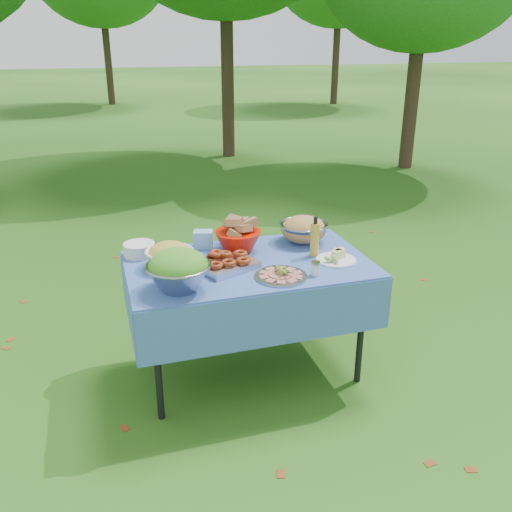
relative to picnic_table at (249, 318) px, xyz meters
The scene contains 14 objects.
ground 0.38m from the picnic_table, ahead, with size 80.00×80.00×0.00m, color #123309.
picnic_table is the anchor object (origin of this frame).
salad_bowl 0.72m from the picnic_table, 152.17° to the right, with size 0.35×0.35×0.23m, color gray, non-canonical shape.
pasta_bowl_white 0.66m from the picnic_table, behind, with size 0.28×0.28×0.16m, color white, non-canonical shape.
plate_stack 0.82m from the picnic_table, 152.52° to the left, with size 0.20×0.20×0.08m, color white.
wipes_box 0.59m from the picnic_table, 121.27° to the left, with size 0.12×0.09×0.11m, color #8ECCE6.
sanitizer_bottle 0.60m from the picnic_table, 94.74° to the left, with size 0.05×0.05×0.14m, color pink.
bread_bowl 0.53m from the picnic_table, 91.60° to the left, with size 0.30×0.30×0.20m, color red, non-canonical shape.
pasta_bowl_steel 0.70m from the picnic_table, 29.47° to the left, with size 0.33×0.33×0.17m, color gray, non-canonical shape.
fried_tray 0.45m from the picnic_table, 162.97° to the right, with size 0.33×0.23×0.08m, color silver.
charcuterie_platter 0.50m from the picnic_table, 65.08° to the right, with size 0.30×0.30×0.07m, color #A3A6AB.
oil_bottle 0.66m from the picnic_table, ahead, with size 0.06×0.06×0.25m, color gold.
cheese_plate 0.68m from the picnic_table, 13.16° to the right, with size 0.25×0.25×0.07m, color white.
shaker 0.60m from the picnic_table, 41.88° to the right, with size 0.05×0.05×0.08m, color white.
Camera 1 is at (-0.84, -2.90, 2.03)m, focal length 38.00 mm.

